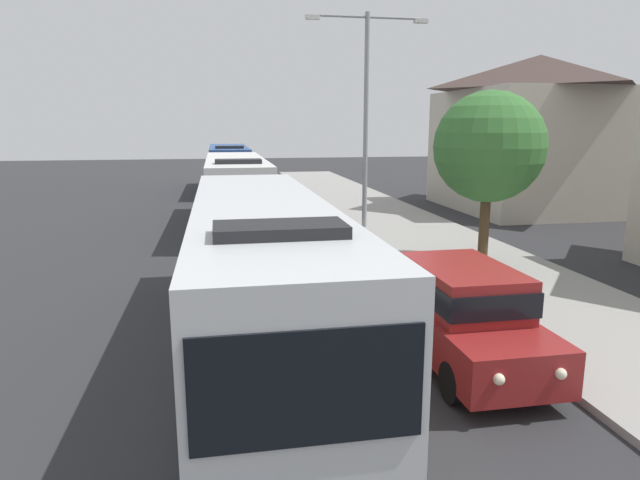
{
  "coord_description": "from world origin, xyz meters",
  "views": [
    {
      "loc": [
        -2.08,
        3.2,
        4.48
      ],
      "look_at": [
        0.51,
        17.19,
        1.51
      ],
      "focal_mm": 30.97,
      "sensor_mm": 36.0,
      "label": 1
    }
  ],
  "objects_px": {
    "bus_lead": "(262,269)",
    "streetlamp_mid": "(366,102)",
    "white_suv": "(463,311)",
    "bus_second_in_line": "(236,189)",
    "bus_middle": "(229,167)",
    "roadside_tree": "(489,147)"
  },
  "relations": [
    {
      "from": "bus_lead",
      "to": "roadside_tree",
      "type": "relative_size",
      "value": 2.14
    },
    {
      "from": "streetlamp_mid",
      "to": "bus_middle",
      "type": "bearing_deg",
      "value": 109.09
    },
    {
      "from": "bus_second_in_line",
      "to": "bus_middle",
      "type": "bearing_deg",
      "value": 90.0
    },
    {
      "from": "roadside_tree",
      "to": "streetlamp_mid",
      "type": "bearing_deg",
      "value": 107.39
    },
    {
      "from": "streetlamp_mid",
      "to": "roadside_tree",
      "type": "relative_size",
      "value": 1.63
    },
    {
      "from": "white_suv",
      "to": "bus_lead",
      "type": "bearing_deg",
      "value": 160.9
    },
    {
      "from": "streetlamp_mid",
      "to": "bus_lead",
      "type": "bearing_deg",
      "value": -113.72
    },
    {
      "from": "bus_lead",
      "to": "bus_second_in_line",
      "type": "xyz_separation_m",
      "value": [
        -0.0,
        14.1,
        -0.0
      ]
    },
    {
      "from": "bus_second_in_line",
      "to": "bus_middle",
      "type": "relative_size",
      "value": 1.04
    },
    {
      "from": "bus_lead",
      "to": "streetlamp_mid",
      "type": "distance_m",
      "value": 13.93
    },
    {
      "from": "bus_second_in_line",
      "to": "roadside_tree",
      "type": "relative_size",
      "value": 2.08
    },
    {
      "from": "bus_second_in_line",
      "to": "streetlamp_mid",
      "type": "height_order",
      "value": "streetlamp_mid"
    },
    {
      "from": "white_suv",
      "to": "streetlamp_mid",
      "type": "distance_m",
      "value": 14.36
    },
    {
      "from": "bus_second_in_line",
      "to": "white_suv",
      "type": "xyz_separation_m",
      "value": [
        3.7,
        -15.38,
        -0.66
      ]
    },
    {
      "from": "white_suv",
      "to": "bus_middle",
      "type": "bearing_deg",
      "value": 97.23
    },
    {
      "from": "bus_lead",
      "to": "bus_middle",
      "type": "distance_m",
      "value": 27.88
    },
    {
      "from": "bus_middle",
      "to": "white_suv",
      "type": "relative_size",
      "value": 2.34
    },
    {
      "from": "bus_lead",
      "to": "streetlamp_mid",
      "type": "xyz_separation_m",
      "value": [
        5.4,
        12.28,
        3.74
      ]
    },
    {
      "from": "bus_middle",
      "to": "streetlamp_mid",
      "type": "xyz_separation_m",
      "value": [
        5.4,
        -15.6,
        3.75
      ]
    },
    {
      "from": "bus_second_in_line",
      "to": "roadside_tree",
      "type": "height_order",
      "value": "roadside_tree"
    },
    {
      "from": "bus_second_in_line",
      "to": "roadside_tree",
      "type": "distance_m",
      "value": 11.62
    },
    {
      "from": "bus_second_in_line",
      "to": "bus_middle",
      "type": "xyz_separation_m",
      "value": [
        -0.0,
        13.78,
        -0.0
      ]
    }
  ]
}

